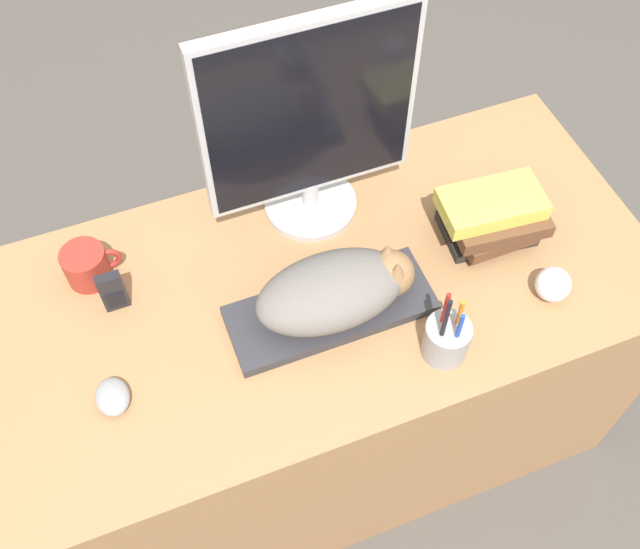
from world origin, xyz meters
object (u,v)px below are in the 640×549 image
Objects in this scene: phone at (113,292)px; book_stack at (491,216)px; computer_mouse at (112,397)px; cat at (339,289)px; pen_cup at (446,339)px; coffee_mug at (87,265)px; baseball at (553,284)px; keyboard at (330,310)px; monitor at (310,121)px.

phone is 0.44× the size of book_stack.
phone is (0.05, 0.21, 0.03)m from computer_mouse.
computer_mouse is (-0.47, -0.03, -0.06)m from cat.
computer_mouse is at bearing 168.50° from pen_cup.
cat is 3.20× the size of phone.
coffee_mug is at bearing 145.05° from pen_cup.
baseball reaches higher than computer_mouse.
baseball is at bearing 8.68° from pen_cup.
computer_mouse is 0.22m from phone.
keyboard is 0.38m from monitor.
computer_mouse is 0.41× the size of pen_cup.
monitor is (0.04, 0.28, 0.18)m from cat.
keyboard is 5.73× the size of baseball.
cat is at bearing -30.34° from coffee_mug.
coffee_mug is 0.52× the size of book_stack.
coffee_mug is at bearing -178.77° from monitor.
pen_cup is 0.67m from phone.
monitor is 0.44m from book_stack.
book_stack is (0.33, -0.21, -0.20)m from monitor.
keyboard is 0.07m from cat.
pen_cup is at bearing -42.53° from keyboard.
coffee_mug is at bearing 166.32° from book_stack.
keyboard is 0.44m from phone.
cat is at bearing -22.61° from phone.
computer_mouse is (-0.45, -0.03, 0.01)m from keyboard.
computer_mouse reaches higher than keyboard.
pen_cup is at bearing -34.95° from coffee_mug.
keyboard is 0.45m from computer_mouse.
phone reaches higher than baseball.
cat reaches higher than coffee_mug.
phone is at bearing 149.72° from pen_cup.
monitor is at bearing 80.76° from cat.
cat is at bearing -99.24° from monitor.
book_stack is at bearing -13.68° from coffee_mug.
computer_mouse is 0.64m from pen_cup.
baseball is 0.31× the size of book_stack.
baseball is (0.38, -0.40, -0.23)m from monitor.
computer_mouse is at bearing -148.98° from monitor.
pen_cup is 0.31m from book_stack.
monitor is 0.52m from phone.
baseball is 0.19m from book_stack.
keyboard is 3.47× the size of coffee_mug.
pen_cup is 0.86× the size of book_stack.
pen_cup is 0.27m from baseball.
pen_cup reaches higher than baseball.
monitor is at bearing 12.47° from phone.
cat is 0.33m from monitor.
book_stack is at bearing 9.63° from cat.
coffee_mug is at bearing 149.66° from cat.
book_stack reaches higher than keyboard.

